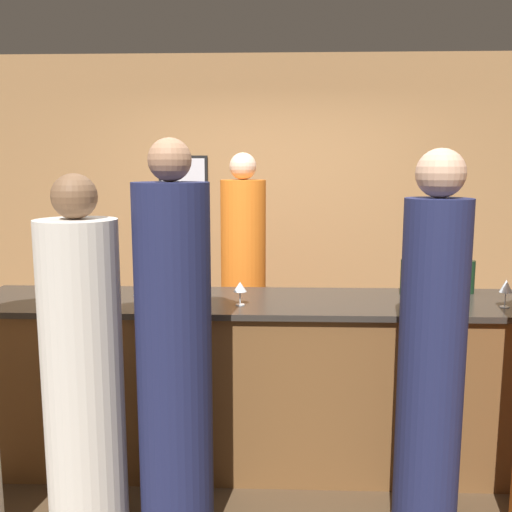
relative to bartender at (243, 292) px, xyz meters
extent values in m
plane|color=#4C3823|center=(0.20, -0.81, -0.90)|extent=(14.00, 14.00, 0.00)
cube|color=#A37547|center=(0.20, 1.04, 0.50)|extent=(8.00, 0.06, 2.80)
cube|color=black|center=(-0.60, 1.00, 0.85)|extent=(0.44, 0.02, 0.34)
cube|color=silver|center=(-0.60, 0.99, 0.85)|extent=(0.39, 0.00, 0.29)
cube|color=brown|center=(0.20, -0.81, -0.40)|extent=(3.52, 0.66, 1.00)
cube|color=#332D28|center=(0.20, -0.81, 0.12)|extent=(3.58, 0.72, 0.04)
cylinder|color=orange|center=(0.00, 0.00, -0.04)|extent=(0.33, 0.33, 1.73)
sphere|color=beige|center=(0.00, 0.00, 0.93)|extent=(0.20, 0.20, 0.20)
cylinder|color=#1E234C|center=(-0.24, -1.53, -0.02)|extent=(0.36, 0.36, 1.76)
sphere|color=#A37556|center=(-0.24, -1.53, 0.96)|extent=(0.20, 0.20, 0.20)
cylinder|color=silver|center=(-0.68, -1.56, -0.11)|extent=(0.38, 0.38, 1.59)
sphere|color=brown|center=(-0.68, -1.56, 0.79)|extent=(0.21, 0.21, 0.21)
cylinder|color=#1E234C|center=(0.99, -1.49, -0.06)|extent=(0.31, 0.31, 1.68)
sphere|color=tan|center=(0.99, -1.49, 0.90)|extent=(0.23, 0.23, 0.23)
cylinder|color=black|center=(1.05, -0.64, 0.24)|extent=(0.07, 0.07, 0.22)
cylinder|color=black|center=(1.05, -0.64, 0.40)|extent=(0.03, 0.03, 0.08)
cylinder|color=black|center=(1.20, -0.93, 0.24)|extent=(0.07, 0.07, 0.21)
cylinder|color=black|center=(1.20, -0.93, 0.38)|extent=(0.03, 0.03, 0.08)
cylinder|color=black|center=(1.46, -0.57, 0.24)|extent=(0.07, 0.07, 0.21)
cylinder|color=black|center=(1.46, -0.57, 0.38)|extent=(0.03, 0.03, 0.08)
cylinder|color=silver|center=(1.54, -0.94, 0.14)|extent=(0.05, 0.05, 0.00)
cylinder|color=silver|center=(1.54, -0.94, 0.18)|extent=(0.01, 0.01, 0.08)
cone|color=silver|center=(1.54, -0.94, 0.26)|extent=(0.07, 0.07, 0.07)
cylinder|color=silver|center=(-1.00, -0.95, 0.14)|extent=(0.05, 0.05, 0.00)
cylinder|color=silver|center=(-1.00, -0.95, 0.19)|extent=(0.01, 0.01, 0.10)
cone|color=silver|center=(-1.00, -0.95, 0.28)|extent=(0.07, 0.07, 0.08)
cylinder|color=silver|center=(0.04, -0.94, 0.14)|extent=(0.05, 0.05, 0.00)
cylinder|color=silver|center=(0.04, -0.94, 0.18)|extent=(0.01, 0.01, 0.08)
cone|color=silver|center=(0.04, -0.94, 0.24)|extent=(0.08, 0.08, 0.06)
cylinder|color=silver|center=(1.24, -1.06, 0.14)|extent=(0.05, 0.05, 0.00)
cylinder|color=silver|center=(1.24, -1.06, 0.18)|extent=(0.01, 0.01, 0.09)
cone|color=silver|center=(1.24, -1.06, 0.26)|extent=(0.06, 0.06, 0.07)
cylinder|color=silver|center=(-0.51, -1.11, 0.14)|extent=(0.05, 0.05, 0.00)
cylinder|color=silver|center=(-0.51, -1.11, 0.18)|extent=(0.01, 0.01, 0.08)
cone|color=silver|center=(-0.51, -1.11, 0.26)|extent=(0.06, 0.06, 0.08)
camera|label=1|loc=(0.24, -4.14, 0.93)|focal=40.00mm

